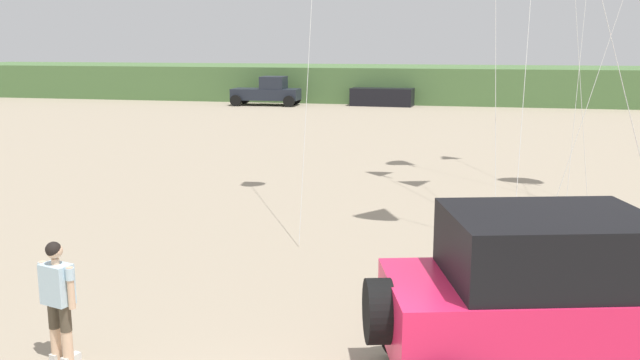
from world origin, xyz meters
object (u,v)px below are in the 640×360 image
at_px(jeep, 568,300).
at_px(distant_pickup, 268,92).
at_px(person_watching, 58,295).
at_px(distant_sedan, 382,97).

distance_m(jeep, distant_pickup, 40.28).
height_order(person_watching, distant_sedan, person_watching).
distance_m(person_watching, distant_pickup, 38.89).
distance_m(distant_pickup, distant_sedan, 7.85).
relative_size(jeep, distant_sedan, 1.19).
bearing_deg(person_watching, distant_pickup, 102.98).
relative_size(distant_pickup, distant_sedan, 1.11).
distance_m(jeep, distant_sedan, 39.39).
bearing_deg(person_watching, distant_sedan, 91.48).
bearing_deg(distant_pickup, person_watching, -77.02).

